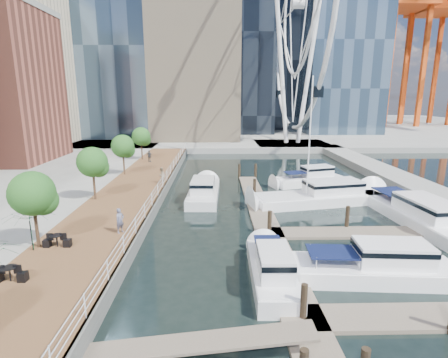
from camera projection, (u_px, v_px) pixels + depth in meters
name	position (u px, v px, depth m)	size (l,w,h in m)	color
ground	(233.00, 297.00, 17.39)	(520.00, 520.00, 0.00)	black
boardwalk	(126.00, 201.00, 31.67)	(6.00, 60.00, 1.00)	brown
seawall	(159.00, 201.00, 31.74)	(0.25, 60.00, 1.00)	#595954
land_far	(218.00, 125.00, 116.55)	(200.00, 114.00, 1.00)	gray
breakwater	(411.00, 186.00, 37.18)	(4.00, 60.00, 1.00)	gray
pier	(292.00, 145.00, 68.19)	(14.00, 12.00, 1.00)	gray
railing	(158.00, 190.00, 31.50)	(0.10, 60.00, 1.05)	white
floating_docks	(329.00, 218.00, 27.16)	(16.00, 34.00, 2.60)	#6D6051
ferris_wheel	(298.00, 4.00, 62.39)	(5.80, 45.60, 47.80)	white
port_cranes	(438.00, 63.00, 107.42)	(40.00, 52.00, 38.00)	#D84C14
street_trees	(92.00, 162.00, 29.78)	(2.60, 42.60, 4.60)	#3F2B1C
yacht_foreground	(369.00, 279.00, 19.08)	(2.68, 10.01, 2.15)	white
pedestrian_near	(120.00, 221.00, 22.81)	(0.61, 0.40, 1.67)	#555872
pedestrian_mid	(161.00, 175.00, 36.15)	(0.80, 0.62, 1.64)	gray
pedestrian_far	(149.00, 156.00, 47.86)	(0.96, 0.40, 1.64)	#2E3339
moored_yachts	(322.00, 211.00, 30.45)	(21.21, 37.03, 11.50)	white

